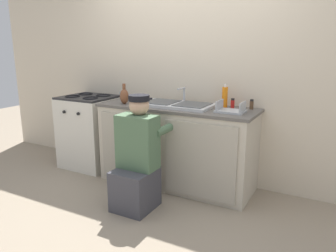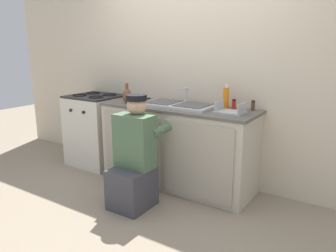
{
  "view_description": "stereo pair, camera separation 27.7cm",
  "coord_description": "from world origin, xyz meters",
  "px_view_note": "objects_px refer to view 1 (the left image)",
  "views": [
    {
      "loc": [
        1.59,
        -2.85,
        1.55
      ],
      "look_at": [
        0.0,
        0.1,
        0.73
      ],
      "focal_mm": 35.0,
      "sensor_mm": 36.0,
      "label": 1
    },
    {
      "loc": [
        1.83,
        -2.71,
        1.55
      ],
      "look_at": [
        0.0,
        0.1,
        0.73
      ],
      "focal_mm": 35.0,
      "sensor_mm": 36.0,
      "label": 2
    }
  ],
  "objects_px": {
    "stove_range": "(90,131)",
    "vase_decorative": "(124,96)",
    "water_glass": "(122,96)",
    "spice_bottle_pepper": "(252,104)",
    "plumber_person": "(137,162)",
    "soap_bottle_orange": "(225,97)",
    "dish_rack_tray": "(231,110)",
    "sink_double_basin": "(177,104)",
    "spice_bottle_red": "(233,103)"
  },
  "relations": [
    {
      "from": "stove_range",
      "to": "vase_decorative",
      "type": "relative_size",
      "value": 4.08
    },
    {
      "from": "sink_double_basin",
      "to": "spice_bottle_pepper",
      "type": "distance_m",
      "value": 0.79
    },
    {
      "from": "sink_double_basin",
      "to": "spice_bottle_red",
      "type": "relative_size",
      "value": 7.62
    },
    {
      "from": "stove_range",
      "to": "spice_bottle_pepper",
      "type": "xyz_separation_m",
      "value": [
        2.03,
        0.21,
        0.49
      ]
    },
    {
      "from": "soap_bottle_orange",
      "to": "spice_bottle_red",
      "type": "distance_m",
      "value": 0.11
    },
    {
      "from": "vase_decorative",
      "to": "sink_double_basin",
      "type": "bearing_deg",
      "value": 15.52
    },
    {
      "from": "soap_bottle_orange",
      "to": "plumber_person",
      "type": "bearing_deg",
      "value": -124.31
    },
    {
      "from": "sink_double_basin",
      "to": "dish_rack_tray",
      "type": "relative_size",
      "value": 2.86
    },
    {
      "from": "sink_double_basin",
      "to": "plumber_person",
      "type": "xyz_separation_m",
      "value": [
        -0.08,
        -0.68,
        -0.47
      ]
    },
    {
      "from": "dish_rack_tray",
      "to": "stove_range",
      "type": "bearing_deg",
      "value": 178.59
    },
    {
      "from": "plumber_person",
      "to": "spice_bottle_pepper",
      "type": "distance_m",
      "value": 1.32
    },
    {
      "from": "sink_double_basin",
      "to": "stove_range",
      "type": "height_order",
      "value": "sink_double_basin"
    },
    {
      "from": "stove_range",
      "to": "spice_bottle_red",
      "type": "relative_size",
      "value": 8.94
    },
    {
      "from": "stove_range",
      "to": "plumber_person",
      "type": "bearing_deg",
      "value": -29.83
    },
    {
      "from": "spice_bottle_pepper",
      "to": "soap_bottle_orange",
      "type": "bearing_deg",
      "value": -170.35
    },
    {
      "from": "vase_decorative",
      "to": "water_glass",
      "type": "xyz_separation_m",
      "value": [
        -0.18,
        0.21,
        -0.04
      ]
    },
    {
      "from": "vase_decorative",
      "to": "spice_bottle_red",
      "type": "bearing_deg",
      "value": 15.66
    },
    {
      "from": "stove_range",
      "to": "spice_bottle_pepper",
      "type": "height_order",
      "value": "spice_bottle_pepper"
    },
    {
      "from": "plumber_person",
      "to": "dish_rack_tray",
      "type": "relative_size",
      "value": 3.94
    },
    {
      "from": "plumber_person",
      "to": "soap_bottle_orange",
      "type": "relative_size",
      "value": 4.42
    },
    {
      "from": "spice_bottle_pepper",
      "to": "spice_bottle_red",
      "type": "distance_m",
      "value": 0.19
    },
    {
      "from": "plumber_person",
      "to": "vase_decorative",
      "type": "height_order",
      "value": "vase_decorative"
    },
    {
      "from": "plumber_person",
      "to": "vase_decorative",
      "type": "distance_m",
      "value": 0.9
    },
    {
      "from": "sink_double_basin",
      "to": "stove_range",
      "type": "xyz_separation_m",
      "value": [
        -1.27,
        -0.0,
        -0.46
      ]
    },
    {
      "from": "water_glass",
      "to": "soap_bottle_orange",
      "type": "bearing_deg",
      "value": 5.19
    },
    {
      "from": "soap_bottle_orange",
      "to": "spice_bottle_red",
      "type": "height_order",
      "value": "soap_bottle_orange"
    },
    {
      "from": "dish_rack_tray",
      "to": "spice_bottle_pepper",
      "type": "bearing_deg",
      "value": 60.71
    },
    {
      "from": "dish_rack_tray",
      "to": "plumber_person",
      "type": "bearing_deg",
      "value": -138.19
    },
    {
      "from": "plumber_person",
      "to": "dish_rack_tray",
      "type": "distance_m",
      "value": 1.06
    },
    {
      "from": "vase_decorative",
      "to": "spice_bottle_pepper",
      "type": "bearing_deg",
      "value": 15.19
    },
    {
      "from": "vase_decorative",
      "to": "soap_bottle_orange",
      "type": "relative_size",
      "value": 0.92
    },
    {
      "from": "vase_decorative",
      "to": "spice_bottle_pepper",
      "type": "height_order",
      "value": "vase_decorative"
    },
    {
      "from": "sink_double_basin",
      "to": "spice_bottle_pepper",
      "type": "xyz_separation_m",
      "value": [
        0.77,
        0.2,
        0.03
      ]
    },
    {
      "from": "sink_double_basin",
      "to": "dish_rack_tray",
      "type": "height_order",
      "value": "sink_double_basin"
    },
    {
      "from": "water_glass",
      "to": "plumber_person",
      "type": "bearing_deg",
      "value": -46.75
    },
    {
      "from": "spice_bottle_red",
      "to": "plumber_person",
      "type": "bearing_deg",
      "value": -127.97
    },
    {
      "from": "spice_bottle_pepper",
      "to": "plumber_person",
      "type": "bearing_deg",
      "value": -133.8
    },
    {
      "from": "stove_range",
      "to": "plumber_person",
      "type": "xyz_separation_m",
      "value": [
        1.18,
        -0.68,
        -0.0
      ]
    },
    {
      "from": "spice_bottle_red",
      "to": "dish_rack_tray",
      "type": "bearing_deg",
      "value": -77.25
    },
    {
      "from": "stove_range",
      "to": "soap_bottle_orange",
      "type": "height_order",
      "value": "soap_bottle_orange"
    },
    {
      "from": "soap_bottle_orange",
      "to": "stove_range",
      "type": "bearing_deg",
      "value": -174.81
    },
    {
      "from": "dish_rack_tray",
      "to": "water_glass",
      "type": "distance_m",
      "value": 1.39
    },
    {
      "from": "vase_decorative",
      "to": "soap_bottle_orange",
      "type": "bearing_deg",
      "value": 16.57
    },
    {
      "from": "water_glass",
      "to": "dish_rack_tray",
      "type": "bearing_deg",
      "value": -3.8
    },
    {
      "from": "vase_decorative",
      "to": "spice_bottle_red",
      "type": "height_order",
      "value": "vase_decorative"
    },
    {
      "from": "stove_range",
      "to": "vase_decorative",
      "type": "distance_m",
      "value": 0.88
    },
    {
      "from": "vase_decorative",
      "to": "plumber_person",
      "type": "bearing_deg",
      "value": -45.99
    },
    {
      "from": "sink_double_basin",
      "to": "dish_rack_tray",
      "type": "bearing_deg",
      "value": -4.46
    },
    {
      "from": "sink_double_basin",
      "to": "dish_rack_tray",
      "type": "xyz_separation_m",
      "value": [
        0.62,
        -0.05,
        0.01
      ]
    },
    {
      "from": "vase_decorative",
      "to": "dish_rack_tray",
      "type": "distance_m",
      "value": 1.21
    }
  ]
}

